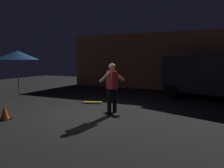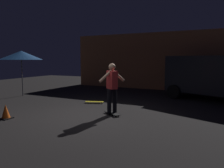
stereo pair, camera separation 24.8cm
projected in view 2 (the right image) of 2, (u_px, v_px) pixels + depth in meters
The scene contains 8 objects.
ground_plane at pixel (81, 116), 7.28m from camera, with size 28.00×28.00×0.00m, color black.
low_building at pixel (170, 61), 14.60m from camera, with size 12.21×3.03×3.51m.
parked_van at pixel (221, 75), 9.85m from camera, with size 4.97×3.46×2.03m.
patio_umbrella at pixel (21, 55), 11.18m from camera, with size 2.10×2.10×2.30m.
skateboard_ridden at pixel (112, 113), 7.48m from camera, with size 0.77×0.59×0.07m.
skateboard_spare at pixel (94, 102), 9.44m from camera, with size 0.80×0.47×0.07m.
skater at pixel (112, 84), 7.37m from camera, with size 0.60×0.88×1.67m.
traffic_cone at pixel (6, 112), 6.96m from camera, with size 0.34×0.34×0.46m.
Camera 2 is at (4.13, -5.88, 1.87)m, focal length 35.36 mm.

